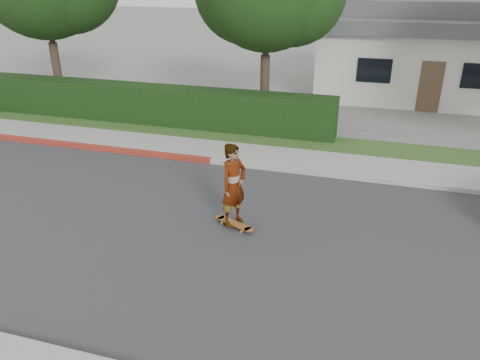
# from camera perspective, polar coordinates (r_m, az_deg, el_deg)

# --- Properties ---
(ground) EXTENTS (120.00, 120.00, 0.00)m
(ground) POSITION_cam_1_polar(r_m,az_deg,el_deg) (11.68, -15.01, -4.87)
(ground) COLOR slate
(ground) RESTS_ON ground
(road) EXTENTS (60.00, 8.00, 0.01)m
(road) POSITION_cam_1_polar(r_m,az_deg,el_deg) (11.68, -15.01, -4.85)
(road) COLOR #2D2D30
(road) RESTS_ON ground
(curb_far) EXTENTS (60.00, 0.20, 0.15)m
(curb_far) POSITION_cam_1_polar(r_m,az_deg,el_deg) (14.92, -7.17, 2.74)
(curb_far) COLOR #9E9E99
(curb_far) RESTS_ON ground
(curb_red_section) EXTENTS (12.00, 0.21, 0.15)m
(curb_red_section) POSITION_cam_1_polar(r_m,az_deg,el_deg) (17.44, -22.50, 4.28)
(curb_red_section) COLOR maroon
(curb_red_section) RESTS_ON ground
(sidewalk_far) EXTENTS (60.00, 1.60, 0.12)m
(sidewalk_far) POSITION_cam_1_polar(r_m,az_deg,el_deg) (15.70, -5.88, 3.87)
(sidewalk_far) COLOR gray
(sidewalk_far) RESTS_ON ground
(planting_strip) EXTENTS (60.00, 1.60, 0.10)m
(planting_strip) POSITION_cam_1_polar(r_m,az_deg,el_deg) (17.10, -3.89, 5.67)
(planting_strip) COLOR #2D4C1E
(planting_strip) RESTS_ON ground
(hedge) EXTENTS (15.00, 1.00, 1.50)m
(hedge) POSITION_cam_1_polar(r_m,az_deg,el_deg) (18.62, -12.13, 9.01)
(hedge) COLOR black
(hedge) RESTS_ON ground
(house) EXTENTS (10.60, 8.60, 4.30)m
(house) POSITION_cam_1_polar(r_m,az_deg,el_deg) (24.92, 22.37, 14.80)
(house) COLOR beige
(house) RESTS_ON ground
(skateboard) EXTENTS (1.12, 0.66, 0.10)m
(skateboard) POSITION_cam_1_polar(r_m,az_deg,el_deg) (10.99, -0.74, -5.32)
(skateboard) COLOR #B68732
(skateboard) RESTS_ON ground
(skateboarder) EXTENTS (0.74, 0.85, 1.96)m
(skateboarder) POSITION_cam_1_polar(r_m,az_deg,el_deg) (10.53, -0.77, -0.62)
(skateboarder) COLOR white
(skateboarder) RESTS_ON skateboard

